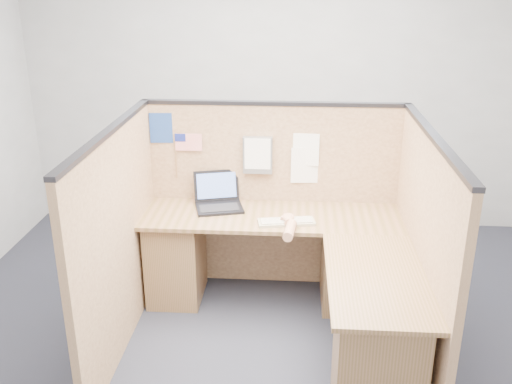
# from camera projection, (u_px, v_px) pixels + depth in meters

# --- Properties ---
(floor) EXTENTS (5.00, 5.00, 0.00)m
(floor) POSITION_uv_depth(u_px,v_px,m) (266.00, 351.00, 3.93)
(floor) COLOR #20212E
(floor) RESTS_ON ground
(wall_back) EXTENTS (5.00, 0.00, 5.00)m
(wall_back) POSITION_uv_depth(u_px,v_px,m) (280.00, 88.00, 5.53)
(wall_back) COLOR #95979A
(wall_back) RESTS_ON floor
(cubicle_partitions) EXTENTS (2.06, 1.83, 1.53)m
(cubicle_partitions) POSITION_uv_depth(u_px,v_px,m) (270.00, 224.00, 4.06)
(cubicle_partitions) COLOR brown
(cubicle_partitions) RESTS_ON floor
(l_desk) EXTENTS (1.95, 1.75, 0.73)m
(l_desk) POSITION_uv_depth(u_px,v_px,m) (294.00, 281.00, 4.05)
(l_desk) COLOR brown
(l_desk) RESTS_ON floor
(laptop) EXTENTS (0.41, 0.42, 0.26)m
(laptop) POSITION_uv_depth(u_px,v_px,m) (220.00, 198.00, 4.45)
(laptop) COLOR black
(laptop) RESTS_ON l_desk
(keyboard) EXTENTS (0.43, 0.21, 0.03)m
(keyboard) POSITION_uv_depth(u_px,v_px,m) (286.00, 222.00, 4.15)
(keyboard) COLOR #9E967A
(keyboard) RESTS_ON l_desk
(mouse) EXTENTS (0.11, 0.08, 0.04)m
(mouse) POSITION_uv_depth(u_px,v_px,m) (288.00, 220.00, 4.16)
(mouse) COLOR silver
(mouse) RESTS_ON l_desk
(hand_forearm) EXTENTS (0.11, 0.38, 0.08)m
(hand_forearm) POSITION_uv_depth(u_px,v_px,m) (289.00, 226.00, 4.02)
(hand_forearm) COLOR tan
(hand_forearm) RESTS_ON l_desk
(blue_poster) EXTENTS (0.18, 0.01, 0.24)m
(blue_poster) POSITION_uv_depth(u_px,v_px,m) (161.00, 128.00, 4.42)
(blue_poster) COLOR navy
(blue_poster) RESTS_ON cubicle_partitions
(american_flag) EXTENTS (0.22, 0.01, 0.37)m
(american_flag) POSITION_uv_depth(u_px,v_px,m) (185.00, 144.00, 4.44)
(american_flag) COLOR olive
(american_flag) RESTS_ON cubicle_partitions
(file_holder) EXTENTS (0.23, 0.05, 0.29)m
(file_holder) POSITION_uv_depth(u_px,v_px,m) (258.00, 155.00, 4.42)
(file_holder) COLOR slate
(file_holder) RESTS_ON cubicle_partitions
(paper_left) EXTENTS (0.20, 0.02, 0.26)m
(paper_left) POSITION_uv_depth(u_px,v_px,m) (306.00, 150.00, 4.40)
(paper_left) COLOR white
(paper_left) RESTS_ON cubicle_partitions
(paper_right) EXTENTS (0.23, 0.02, 0.29)m
(paper_right) POSITION_uv_depth(u_px,v_px,m) (305.00, 165.00, 4.45)
(paper_right) COLOR white
(paper_right) RESTS_ON cubicle_partitions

